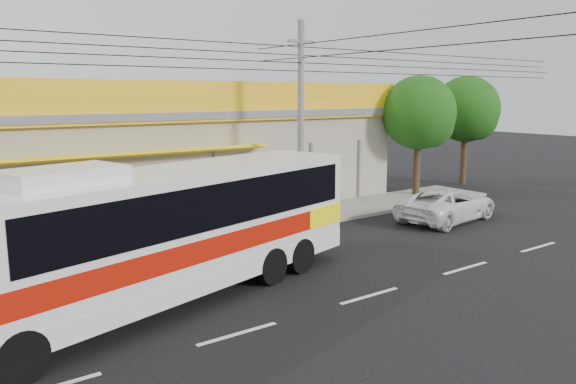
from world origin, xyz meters
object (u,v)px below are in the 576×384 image
Objects in this scene: motorbike_red at (3,238)px; utility_pole at (301,58)px; tree_near at (421,115)px; tree_far at (468,111)px; coach_bus at (168,225)px; white_car at (447,204)px.

motorbike_red is 12.10m from utility_pole.
tree_far is at bearing 11.94° from tree_near.
utility_pole is 5.56× the size of tree_near.
coach_bus is 7.23m from motorbike_red.
coach_bus is 1.97× the size of tree_far.
white_car is 0.80× the size of tree_far.
utility_pole reaches higher than tree_far.
motorbike_red is 19.51m from tree_near.
utility_pole is (10.42, -1.90, 5.85)m from motorbike_red.
white_car is at bearing -7.29° from coach_bus.
tree_near is at bearing -97.34° from motorbike_red.
coach_bus is at bearing -161.31° from tree_far.
motorbike_red is 0.34× the size of tree_far.
white_car is 10.84m from tree_far.
white_car is at bearing -126.95° from tree_near.
utility_pole reaches higher than tree_near.
utility_pole is 5.47× the size of tree_far.
tree_far is (5.29, 1.12, 0.07)m from tree_near.
tree_near is at bearing 10.18° from utility_pole.
tree_near is (8.78, 1.58, -2.41)m from utility_pole.
tree_far reaches higher than coach_bus.
utility_pole is at bearing -169.16° from tree_far.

